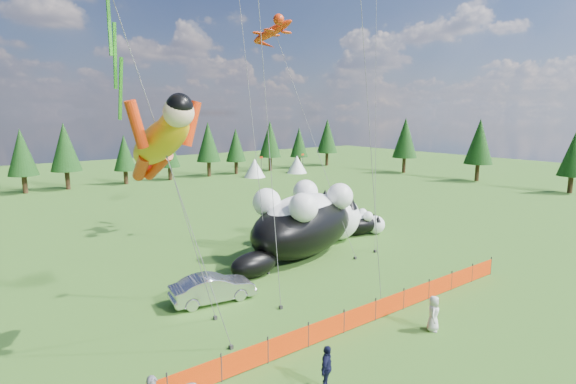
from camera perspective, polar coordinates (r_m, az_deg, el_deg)
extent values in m
plane|color=#173C0A|center=(23.25, 3.63, -14.02)|extent=(160.00, 160.00, 0.00)
cylinder|color=#262626|center=(17.26, -8.47, -21.18)|extent=(0.06, 0.06, 1.10)
cylinder|color=#262626|center=(18.15, -2.58, -19.40)|extent=(0.06, 0.06, 1.10)
cylinder|color=#262626|center=(19.21, 2.59, -17.64)|extent=(0.06, 0.06, 1.10)
cylinder|color=#262626|center=(20.40, 7.11, -15.97)|extent=(0.06, 0.06, 1.10)
cylinder|color=#262626|center=(21.72, 11.04, -14.41)|extent=(0.06, 0.06, 1.10)
cylinder|color=#262626|center=(23.13, 14.46, -12.98)|extent=(0.06, 0.06, 1.10)
cylinder|color=#262626|center=(24.63, 17.44, -11.68)|extent=(0.06, 0.06, 1.10)
cylinder|color=#262626|center=(26.19, 20.04, -10.51)|extent=(0.06, 0.06, 1.10)
cylinder|color=#262626|center=(27.81, 22.34, -9.46)|extent=(0.06, 0.06, 1.10)
cylinder|color=#262626|center=(29.48, 24.36, -8.51)|extent=(0.06, 0.06, 1.10)
cube|color=#EF3505|center=(16.91, -11.68, -22.20)|extent=(2.00, 0.04, 0.90)
cube|color=#EF3505|center=(17.71, -5.43, -20.43)|extent=(2.00, 0.04, 0.90)
cube|color=#EF3505|center=(18.68, 0.09, -18.65)|extent=(2.00, 0.04, 0.90)
cube|color=#EF3505|center=(19.81, 4.93, -16.92)|extent=(2.00, 0.04, 0.90)
cube|color=#EF3505|center=(21.07, 9.14, -15.29)|extent=(2.00, 0.04, 0.90)
cube|color=#EF3505|center=(22.44, 12.80, -13.79)|extent=(2.00, 0.04, 0.90)
cube|color=#EF3505|center=(23.89, 15.99, -12.43)|extent=(2.00, 0.04, 0.90)
cube|color=#EF3505|center=(25.42, 18.78, -11.19)|extent=(2.00, 0.04, 0.90)
cube|color=#EF3505|center=(27.01, 21.22, -10.07)|extent=(2.00, 0.04, 0.90)
cube|color=#EF3505|center=(28.66, 23.37, -9.07)|extent=(2.00, 0.04, 0.90)
ellipsoid|color=black|center=(30.20, 1.97, -4.39)|extent=(10.71, 7.34, 3.91)
ellipsoid|color=white|center=(29.97, 1.98, -2.58)|extent=(8.03, 5.36, 2.39)
sphere|color=white|center=(34.05, 6.20, -3.16)|extent=(3.48, 3.48, 3.48)
sphere|color=#F15D91|center=(35.32, 7.38, -2.71)|extent=(0.49, 0.49, 0.49)
ellipsoid|color=black|center=(26.52, -4.34, -9.17)|extent=(3.36, 2.38, 1.52)
cone|color=black|center=(33.28, 7.82, -1.06)|extent=(1.22, 1.22, 1.22)
cone|color=black|center=(34.27, 4.73, -0.67)|extent=(1.22, 1.22, 1.22)
sphere|color=white|center=(32.53, 2.23, -0.02)|extent=(1.83, 1.83, 1.83)
sphere|color=white|center=(31.10, 6.59, -0.54)|extent=(1.83, 1.83, 1.83)
sphere|color=white|center=(28.87, -2.73, -1.30)|extent=(1.83, 1.83, 1.83)
sphere|color=white|center=(27.26, 1.96, -1.98)|extent=(1.83, 1.83, 1.83)
ellipsoid|color=black|center=(35.62, 8.26, -4.15)|extent=(4.49, 3.41, 1.63)
ellipsoid|color=white|center=(35.53, 8.28, -3.51)|extent=(3.36, 2.50, 0.99)
sphere|color=white|center=(36.35, 11.06, -4.10)|extent=(1.45, 1.45, 1.45)
sphere|color=#F15D91|center=(36.60, 11.95, -4.03)|extent=(0.20, 0.20, 0.20)
ellipsoid|color=black|center=(35.06, 4.91, -5.15)|extent=(1.41, 1.10, 0.63)
cone|color=black|center=(35.83, 11.37, -3.36)|extent=(0.51, 0.51, 0.51)
cone|color=black|center=(36.60, 10.82, -3.06)|extent=(0.51, 0.51, 0.51)
sphere|color=white|center=(36.34, 9.43, -2.66)|extent=(0.76, 0.76, 0.76)
sphere|color=white|center=(35.28, 10.14, -3.06)|extent=(0.76, 0.76, 0.76)
sphere|color=white|center=(35.68, 6.60, -2.82)|extent=(0.76, 0.76, 0.76)
sphere|color=white|center=(34.60, 7.23, -3.24)|extent=(0.76, 0.76, 0.76)
imported|color=silver|center=(23.56, -9.53, -11.95)|extent=(4.44, 2.07, 1.41)
imported|color=#131534|center=(16.61, 4.94, -21.39)|extent=(1.07, 0.92, 1.63)
imported|color=silver|center=(21.34, 17.98, -14.45)|extent=(0.93, 0.83, 1.60)
cylinder|color=#595959|center=(19.33, -12.28, -5.77)|extent=(0.03, 0.03, 8.80)
cube|color=#262626|center=(21.91, -9.24, -15.48)|extent=(0.15, 0.15, 0.16)
cylinder|color=#595959|center=(32.34, 2.86, 7.25)|extent=(0.03, 0.03, 18.37)
cube|color=#262626|center=(30.07, 8.52, -8.28)|extent=(0.15, 0.15, 0.16)
cylinder|color=#595959|center=(17.25, -14.25, 1.75)|extent=(0.03, 0.03, 14.39)
cube|color=#262626|center=(19.42, -7.24, -18.95)|extent=(0.15, 0.15, 0.16)
cube|color=#2B951B|center=(17.49, -21.52, 15.82)|extent=(0.21, 0.21, 4.51)
cylinder|color=#595959|center=(22.55, -2.80, 10.89)|extent=(0.03, 0.03, 19.74)
cube|color=#262626|center=(22.68, -0.92, -14.43)|extent=(0.15, 0.15, 0.16)
cylinder|color=#595959|center=(32.99, 11.08, 11.69)|extent=(0.03, 0.03, 21.46)
cube|color=#262626|center=(31.72, 10.99, -7.39)|extent=(0.15, 0.15, 0.16)
cylinder|color=#595959|center=(22.51, 10.34, 7.38)|extent=(0.03, 0.03, 16.82)
cube|color=#262626|center=(23.76, 11.73, -13.47)|extent=(0.15, 0.15, 0.16)
cylinder|color=#595959|center=(28.24, -4.83, 11.42)|extent=(0.03, 0.03, 20.86)
cube|color=#262626|center=(27.19, -2.51, -10.19)|extent=(0.15, 0.15, 0.16)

